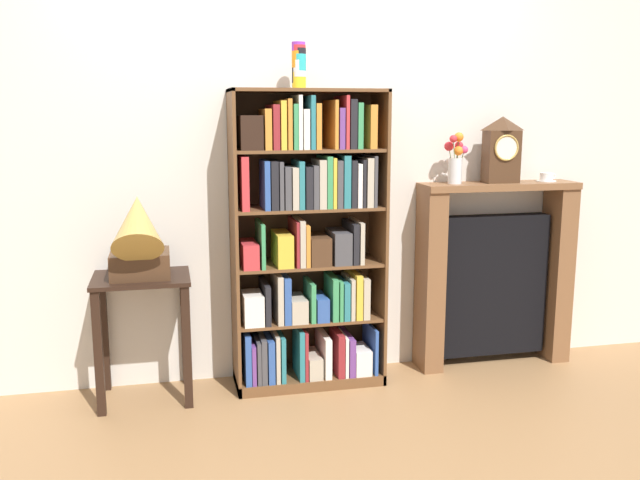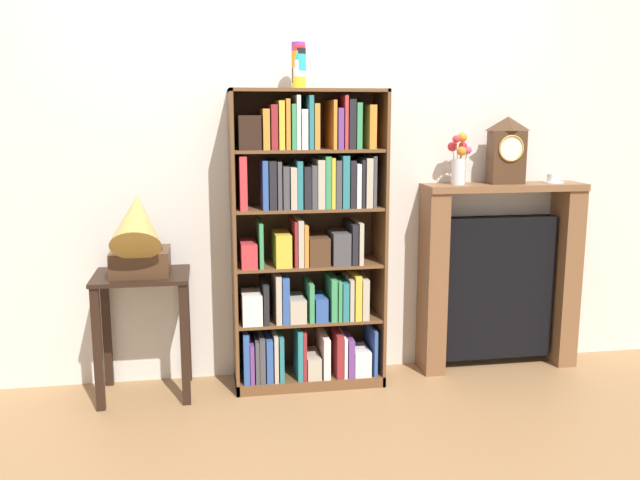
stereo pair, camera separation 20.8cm
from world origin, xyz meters
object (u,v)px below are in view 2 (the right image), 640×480
object	(u,v)px
side_table_left	(143,308)
gramophone	(138,235)
bookshelf	(307,246)
teacup_with_saucer	(554,179)
cup_stack	(299,66)
mantel_clock	(507,150)
flower_vase	(459,160)
fireplace_mantel	(498,278)

from	to	relation	value
side_table_left	gramophone	bearing A→B (deg)	-90.00
bookshelf	teacup_with_saucer	xyz separation A→B (m)	(1.51, 0.06, 0.35)
cup_stack	mantel_clock	distance (m)	1.32
cup_stack	teacup_with_saucer	size ratio (longest dim) A/B	1.95
bookshelf	cup_stack	xyz separation A→B (m)	(-0.04, 0.01, 0.99)
cup_stack	flower_vase	size ratio (longest dim) A/B	0.81
bookshelf	mantel_clock	distance (m)	1.31
side_table_left	flower_vase	world-z (taller)	flower_vase
side_table_left	teacup_with_saucer	bearing A→B (deg)	1.96
fireplace_mantel	flower_vase	world-z (taller)	flower_vase
bookshelf	flower_vase	world-z (taller)	bookshelf
bookshelf	fireplace_mantel	bearing A→B (deg)	3.77
teacup_with_saucer	cup_stack	bearing A→B (deg)	-178.29
gramophone	fireplace_mantel	distance (m)	2.14
cup_stack	teacup_with_saucer	xyz separation A→B (m)	(1.55, 0.05, -0.64)
bookshelf	flower_vase	distance (m)	1.02
teacup_with_saucer	side_table_left	bearing A→B (deg)	-178.04
bookshelf	teacup_with_saucer	size ratio (longest dim) A/B	13.29
mantel_clock	teacup_with_saucer	bearing A→B (deg)	0.49
fireplace_mantel	mantel_clock	distance (m)	0.78
bookshelf	gramophone	size ratio (longest dim) A/B	3.22
fireplace_mantel	flower_vase	bearing A→B (deg)	-175.29
cup_stack	flower_vase	bearing A→B (deg)	2.51
side_table_left	mantel_clock	distance (m)	2.27
mantel_clock	flower_vase	size ratio (longest dim) A/B	1.30
flower_vase	teacup_with_saucer	xyz separation A→B (m)	(0.60, 0.00, -0.12)
cup_stack	gramophone	bearing A→B (deg)	-172.96
side_table_left	mantel_clock	size ratio (longest dim) A/B	1.76
bookshelf	teacup_with_saucer	distance (m)	1.55
teacup_with_saucer	bookshelf	bearing A→B (deg)	-177.73
cup_stack	side_table_left	distance (m)	1.57
flower_vase	bookshelf	bearing A→B (deg)	-176.53
side_table_left	mantel_clock	bearing A→B (deg)	2.17
cup_stack	mantel_clock	xyz separation A→B (m)	(1.24, 0.04, -0.47)
cup_stack	mantel_clock	bearing A→B (deg)	2.01
side_table_left	gramophone	distance (m)	0.43
bookshelf	flower_vase	bearing A→B (deg)	3.47
gramophone	fireplace_mantel	world-z (taller)	gramophone
bookshelf	flower_vase	xyz separation A→B (m)	(0.90, 0.05, 0.47)
side_table_left	gramophone	xyz separation A→B (m)	(0.00, -0.07, 0.42)
gramophone	flower_vase	bearing A→B (deg)	4.69
bookshelf	side_table_left	size ratio (longest dim) A/B	2.43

